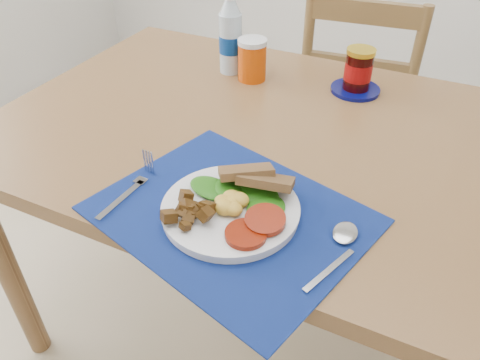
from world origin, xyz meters
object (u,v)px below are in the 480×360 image
at_px(water_bottle, 231,39).
at_px(juice_glass, 252,61).
at_px(jam_on_saucer, 358,73).
at_px(breakfast_plate, 227,207).
at_px(chair_far, 357,88).

height_order(water_bottle, juice_glass, water_bottle).
xyz_separation_m(water_bottle, jam_on_saucer, (0.36, 0.03, -0.04)).
bearing_deg(water_bottle, breakfast_plate, -63.97).
xyz_separation_m(breakfast_plate, water_bottle, (-0.28, 0.56, 0.08)).
xyz_separation_m(juice_glass, jam_on_saucer, (0.28, 0.05, -0.00)).
bearing_deg(water_bottle, chair_far, 57.41).
bearing_deg(breakfast_plate, jam_on_saucer, 57.18).
bearing_deg(jam_on_saucer, breakfast_plate, -97.90).
relative_size(chair_far, breakfast_plate, 4.37).
distance_m(juice_glass, jam_on_saucer, 0.29).
bearing_deg(juice_glass, water_bottle, 164.52).
distance_m(water_bottle, juice_glass, 0.09).
distance_m(chair_far, jam_on_saucer, 0.49).
height_order(juice_glass, jam_on_saucer, jam_on_saucer).
bearing_deg(jam_on_saucer, juice_glass, -169.48).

